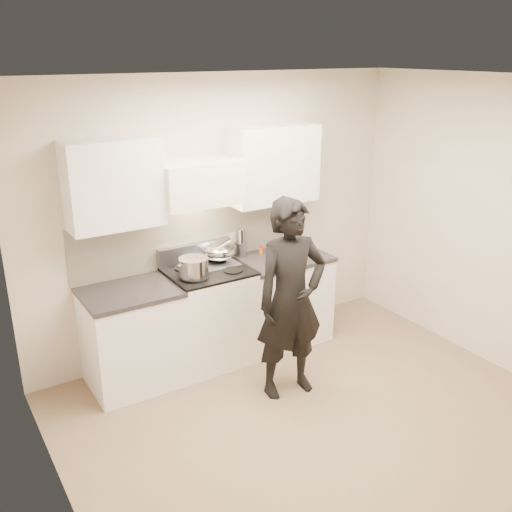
# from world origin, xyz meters

# --- Properties ---
(ground_plane) EXTENTS (4.00, 4.00, 0.00)m
(ground_plane) POSITION_xyz_m (0.00, 0.00, 0.00)
(ground_plane) COLOR #80674F
(room_shell) EXTENTS (4.04, 3.54, 2.70)m
(room_shell) POSITION_xyz_m (-0.06, 0.37, 1.60)
(room_shell) COLOR beige
(room_shell) RESTS_ON ground
(stove) EXTENTS (0.76, 0.65, 0.96)m
(stove) POSITION_xyz_m (-0.30, 1.42, 0.47)
(stove) COLOR white
(stove) RESTS_ON ground
(counter_right) EXTENTS (0.92, 0.67, 0.92)m
(counter_right) POSITION_xyz_m (0.53, 1.43, 0.46)
(counter_right) COLOR white
(counter_right) RESTS_ON ground
(counter_left) EXTENTS (0.82, 0.67, 0.92)m
(counter_left) POSITION_xyz_m (-1.08, 1.43, 0.46)
(counter_left) COLOR white
(counter_left) RESTS_ON ground
(wok) EXTENTS (0.33, 0.41, 0.27)m
(wok) POSITION_xyz_m (-0.11, 1.57, 1.05)
(wok) COLOR #AEAEB1
(wok) RESTS_ON stove
(stock_pot) EXTENTS (0.36, 0.34, 0.18)m
(stock_pot) POSITION_xyz_m (-0.50, 1.32, 1.05)
(stock_pot) COLOR #AEAEB1
(stock_pot) RESTS_ON stove
(utensil_crock) EXTENTS (0.10, 0.10, 0.28)m
(utensil_crock) POSITION_xyz_m (0.19, 1.65, 1.01)
(utensil_crock) COLOR #8F90A2
(utensil_crock) RESTS_ON counter_right
(spice_jar) EXTENTS (0.04, 0.04, 0.09)m
(spice_jar) POSITION_xyz_m (0.40, 1.60, 0.97)
(spice_jar) COLOR #C05A05
(spice_jar) RESTS_ON counter_right
(oil_glass) EXTENTS (0.09, 0.09, 0.15)m
(oil_glass) POSITION_xyz_m (0.75, 1.60, 0.99)
(oil_glass) COLOR #A97523
(oil_glass) RESTS_ON counter_right
(person) EXTENTS (0.69, 0.49, 1.77)m
(person) POSITION_xyz_m (0.05, 0.58, 0.89)
(person) COLOR black
(person) RESTS_ON ground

